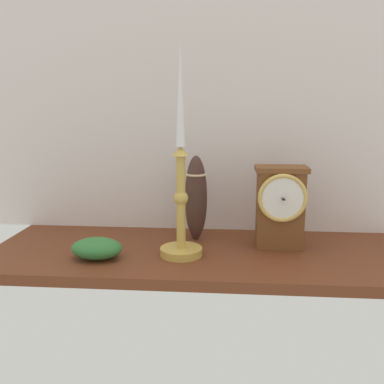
{
  "coord_description": "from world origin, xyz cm",
  "views": [
    {
      "loc": [
        5.34,
        -93.43,
        33.13
      ],
      "look_at": [
        -2.23,
        0.0,
        14.0
      ],
      "focal_mm": 38.9,
      "sensor_mm": 36.0,
      "label": 1
    }
  ],
  "objects": [
    {
      "name": "ground_plane",
      "position": [
        0.0,
        0.0,
        -1.2
      ],
      "size": [
        100.0,
        36.0,
        2.4
      ],
      "primitive_type": "cube",
      "color": "brown"
    },
    {
      "name": "back_wall",
      "position": [
        0.0,
        18.5,
        32.5
      ],
      "size": [
        120.0,
        2.0,
        65.0
      ],
      "primitive_type": "cube",
      "color": "silver",
      "rests_on": "ground_plane"
    },
    {
      "name": "mantel_clock",
      "position": [
        18.44,
        3.74,
        10.24
      ],
      "size": [
        12.1,
        9.89,
        19.61
      ],
      "color": "brown",
      "rests_on": "ground_plane"
    },
    {
      "name": "candlestick_tall_left",
      "position": [
        -4.4,
        -3.85,
        13.91
      ],
      "size": [
        9.62,
        9.62,
        46.72
      ],
      "color": "gold",
      "rests_on": "ground_plane"
    },
    {
      "name": "tall_ceramic_vase",
      "position": [
        -1.9,
        8.34,
        10.9
      ],
      "size": [
        5.61,
        5.61,
        21.5
      ],
      "color": "#412821",
      "rests_on": "ground_plane"
    },
    {
      "name": "ivy_sprig",
      "position": [
        -22.89,
        -7.48,
        2.38
      ],
      "size": [
        11.32,
        7.93,
        4.75
      ],
      "color": "#327236",
      "rests_on": "ground_plane"
    }
  ]
}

